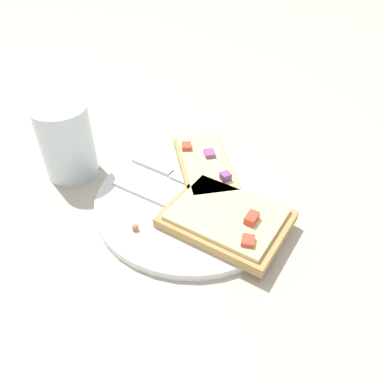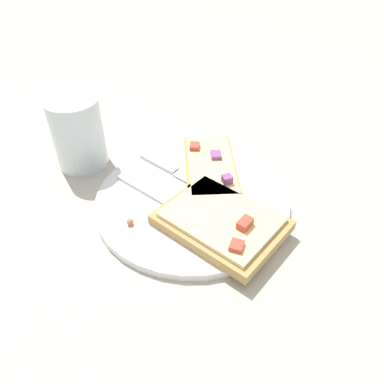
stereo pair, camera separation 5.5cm
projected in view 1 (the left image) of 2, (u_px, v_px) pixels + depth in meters
The scene contains 8 objects.
ground_plane at pixel (192, 203), 0.56m from camera, with size 4.00×4.00×0.00m, color #BCB29E.
plate at pixel (192, 200), 0.56m from camera, with size 0.29×0.29×0.01m.
fork at pixel (178, 209), 0.53m from camera, with size 0.21×0.06×0.01m.
knife at pixel (175, 175), 0.59m from camera, with size 0.20×0.05×0.01m.
pizza_slice_main at pixel (227, 218), 0.51m from camera, with size 0.18×0.14×0.03m.
pizza_slice_corner at pixel (206, 167), 0.60m from camera, with size 0.18×0.17×0.03m.
crumb_scatter at pixel (163, 205), 0.53m from camera, with size 0.02×0.13×0.01m.
drinking_glass at pixel (67, 142), 0.58m from camera, with size 0.08×0.08×0.12m.
Camera 1 is at (-0.28, 0.31, 0.38)m, focal length 35.00 mm.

